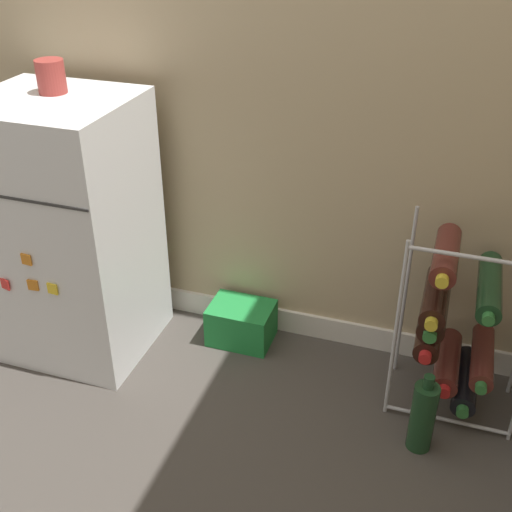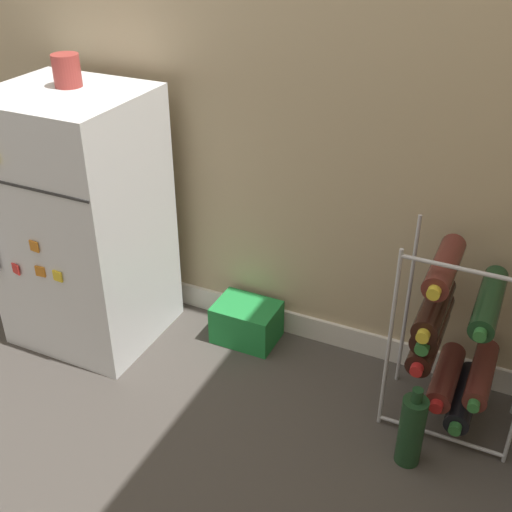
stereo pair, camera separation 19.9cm
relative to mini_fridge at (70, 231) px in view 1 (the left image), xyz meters
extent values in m
plane|color=#423D38|center=(0.54, -0.29, -0.45)|extent=(14.00, 14.00, 0.00)
cube|color=silver|center=(0.54, 0.28, -0.40)|extent=(7.02, 0.01, 0.09)
cube|color=silver|center=(0.00, 0.00, 0.00)|extent=(0.49, 0.44, 0.90)
cube|color=#2D2D2D|center=(0.00, -0.22, 0.22)|extent=(0.48, 0.00, 0.01)
cube|color=red|center=(-0.11, -0.22, -0.10)|extent=(0.04, 0.01, 0.04)
cube|color=orange|center=(0.00, -0.22, -0.08)|extent=(0.04, 0.01, 0.04)
cube|color=yellow|center=(0.07, -0.22, -0.08)|extent=(0.04, 0.01, 0.04)
cube|color=orange|center=(-0.01, -0.22, 0.01)|extent=(0.04, 0.01, 0.04)
cylinder|color=#B2B2B7|center=(1.10, -0.03, -0.14)|extent=(0.01, 0.01, 0.62)
cylinder|color=#B2B2B7|center=(1.10, 0.19, -0.14)|extent=(0.01, 0.01, 0.62)
cylinder|color=#B2B2B7|center=(1.29, -0.03, -0.43)|extent=(0.37, 0.01, 0.01)
cylinder|color=#B2B2B7|center=(1.29, -0.03, 0.15)|extent=(0.37, 0.01, 0.01)
cylinder|color=black|center=(1.33, 0.08, -0.35)|extent=(0.07, 0.27, 0.07)
cylinder|color=#2D7033|center=(1.33, -0.06, -0.35)|extent=(0.04, 0.02, 0.04)
cylinder|color=#56231E|center=(1.26, 0.08, -0.29)|extent=(0.08, 0.26, 0.08)
cylinder|color=red|center=(1.26, -0.06, -0.29)|extent=(0.04, 0.02, 0.04)
cylinder|color=#56231E|center=(1.36, 0.08, -0.25)|extent=(0.07, 0.27, 0.07)
cylinder|color=#2D7033|center=(1.36, -0.07, -0.25)|extent=(0.03, 0.02, 0.03)
cylinder|color=black|center=(1.19, 0.08, -0.17)|extent=(0.08, 0.28, 0.08)
cylinder|color=red|center=(1.19, -0.07, -0.17)|extent=(0.04, 0.02, 0.04)
cylinder|color=black|center=(1.20, 0.08, -0.11)|extent=(0.08, 0.25, 0.08)
cylinder|color=#2D7033|center=(1.20, -0.06, -0.11)|extent=(0.04, 0.02, 0.04)
cylinder|color=black|center=(1.20, 0.08, -0.06)|extent=(0.08, 0.27, 0.08)
cylinder|color=gold|center=(1.20, -0.07, -0.06)|extent=(0.04, 0.02, 0.04)
cylinder|color=#19381E|center=(1.34, 0.08, 0.00)|extent=(0.07, 0.30, 0.07)
cylinder|color=#2D7033|center=(1.34, -0.08, 0.00)|extent=(0.03, 0.02, 0.03)
cylinder|color=#56231E|center=(1.20, 0.08, 0.09)|extent=(0.07, 0.27, 0.07)
cylinder|color=gold|center=(1.20, -0.07, 0.09)|extent=(0.04, 0.02, 0.04)
cube|color=#1E7F38|center=(0.54, 0.18, -0.38)|extent=(0.23, 0.17, 0.15)
cylinder|color=maroon|center=(-0.01, 0.05, 0.50)|extent=(0.09, 0.09, 0.10)
cylinder|color=#19381E|center=(1.22, -0.14, -0.34)|extent=(0.07, 0.07, 0.23)
cylinder|color=#19381E|center=(1.22, -0.14, -0.20)|extent=(0.03, 0.03, 0.04)
camera|label=1|loc=(1.19, -1.59, 1.01)|focal=45.00mm
camera|label=2|loc=(1.38, -1.52, 1.01)|focal=45.00mm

